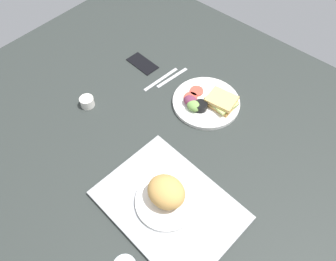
{
  "coord_description": "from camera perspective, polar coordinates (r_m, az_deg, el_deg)",
  "views": [
    {
      "loc": [
        -45.23,
        56.47,
        101.77
      ],
      "look_at": [
        2.0,
        3.0,
        4.0
      ],
      "focal_mm": 35.07,
      "sensor_mm": 36.0,
      "label": 1
    }
  ],
  "objects": [
    {
      "name": "ground_plane",
      "position": [
        1.26,
        1.58,
        -1.13
      ],
      "size": [
        190.0,
        150.0,
        3.0
      ],
      "primitive_type": "cube",
      "color": "#282D2B"
    },
    {
      "name": "serving_tray",
      "position": [
        1.1,
        0.22,
        -12.89
      ],
      "size": [
        47.04,
        35.85,
        1.6
      ],
      "primitive_type": "cube",
      "rotation": [
        0.0,
        0.0,
        -0.06
      ],
      "color": "#9EA0A3",
      "rests_on": "ground_plane"
    },
    {
      "name": "bread_plate_near",
      "position": [
        1.06,
        -0.29,
        -11.13
      ],
      "size": [
        20.35,
        20.35,
        10.05
      ],
      "color": "white",
      "rests_on": "serving_tray"
    },
    {
      "name": "plate_with_salad",
      "position": [
        1.34,
        6.79,
        4.92
      ],
      "size": [
        27.29,
        27.29,
        5.4
      ],
      "color": "white",
      "rests_on": "ground_plane"
    },
    {
      "name": "espresso_cup",
      "position": [
        1.36,
        -13.87,
        4.86
      ],
      "size": [
        5.6,
        5.6,
        4.0
      ],
      "primitive_type": "cylinder",
      "color": "silver",
      "rests_on": "ground_plane"
    },
    {
      "name": "fork",
      "position": [
        1.44,
        0.74,
        9.2
      ],
      "size": [
        3.46,
        17.04,
        0.5
      ],
      "primitive_type": "cube",
      "rotation": [
        0.0,
        0.0,
        1.45
      ],
      "color": "#B7B7BC",
      "rests_on": "ground_plane"
    },
    {
      "name": "knife",
      "position": [
        1.44,
        -1.23,
        8.91
      ],
      "size": [
        2.97,
        19.05,
        0.5
      ],
      "primitive_type": "cube",
      "rotation": [
        0.0,
        0.0,
        1.49
      ],
      "color": "#B7B7BC",
      "rests_on": "ground_plane"
    },
    {
      "name": "cell_phone",
      "position": [
        1.51,
        -4.48,
        11.58
      ],
      "size": [
        14.86,
        8.16,
        0.8
      ],
      "primitive_type": "cube",
      "rotation": [
        0.0,
        0.0,
        -0.07
      ],
      "color": "black",
      "rests_on": "ground_plane"
    }
  ]
}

